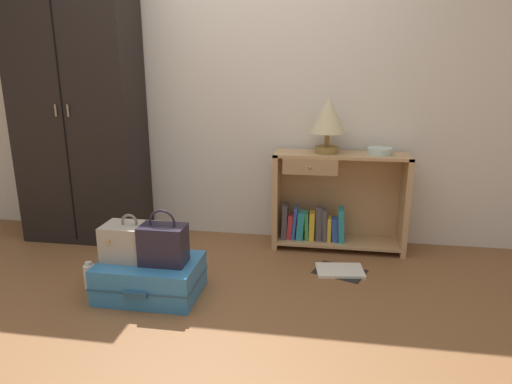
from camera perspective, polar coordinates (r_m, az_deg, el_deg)
ground_plane at (r=2.67m, az=-9.64°, el=-16.01°), size 9.00×9.00×0.00m
back_wall at (r=3.73m, az=-2.99°, el=14.16°), size 6.40×0.10×2.60m
wardrobe at (r=3.89m, az=-21.49°, el=9.86°), size 0.95×0.47×2.15m
bookshelf at (r=3.57m, az=9.73°, el=-1.39°), size 1.01×0.32×0.76m
table_lamp at (r=3.43m, az=9.08°, el=9.30°), size 0.27×0.27×0.42m
bowl at (r=3.49m, az=15.36°, el=5.02°), size 0.18×0.18×0.05m
suitcase_large at (r=2.94m, az=-13.21°, el=-10.49°), size 0.62×0.45×0.23m
train_case at (r=2.92m, az=-15.53°, el=-6.03°), size 0.33×0.23×0.29m
handbag at (r=2.80m, az=-11.63°, el=-6.45°), size 0.27×0.17×0.34m
bottle at (r=3.15m, az=-20.26°, el=-9.92°), size 0.07×0.07×0.18m
open_book_on_floor at (r=3.26m, az=10.55°, el=-9.75°), size 0.40×0.35×0.02m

